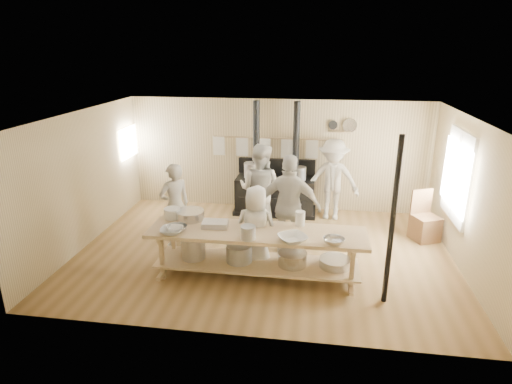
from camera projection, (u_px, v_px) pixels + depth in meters
ground at (263, 252)px, 8.15m from camera, size 7.00×7.00×0.00m
room_shell at (264, 171)px, 7.63m from camera, size 7.00×7.00×7.00m
window_right at (458, 176)px, 7.75m from camera, size 0.09×1.50×1.65m
left_opening at (128, 142)px, 9.98m from camera, size 0.00×0.90×0.90m
stove at (275, 191)px, 9.97m from camera, size 1.90×0.75×2.60m
towel_rail at (277, 145)px, 9.89m from camera, size 3.00×0.04×0.47m
back_wall_shelf at (343, 127)px, 9.58m from camera, size 0.63×0.14×0.32m
prep_table at (256, 249)px, 7.14m from camera, size 3.60×0.90×0.85m
support_post at (392, 223)px, 6.19m from camera, size 0.08×0.08×2.60m
cook_far_left at (175, 205)px, 8.19m from camera, size 0.72×0.71×1.67m
cook_left at (260, 190)px, 8.69m from camera, size 1.10×0.97×1.91m
cook_center at (256, 229)px, 7.32m from camera, size 0.79×0.56×1.53m
cook_right at (290, 207)px, 7.76m from camera, size 1.18×0.59×1.93m
cook_by_window at (333, 180)px, 9.49m from camera, size 1.26×0.82×1.83m
chair at (424, 226)px, 8.62m from camera, size 0.62×0.62×1.01m
bowl_white_a at (172, 231)px, 6.92m from camera, size 0.41×0.41×0.09m
bowl_steel_a at (177, 229)px, 6.98m from camera, size 0.47×0.47×0.11m
bowl_white_b at (293, 239)px, 6.62m from camera, size 0.60×0.60×0.11m
bowl_steel_b at (334, 241)px, 6.54m from camera, size 0.35×0.35×0.10m
roasting_pan at (215, 224)px, 7.18m from camera, size 0.45×0.32×0.09m
mixing_bowl_large at (190, 215)px, 7.48m from camera, size 0.57×0.57×0.16m
bucket_galv at (248, 233)px, 6.70m from camera, size 0.31×0.31×0.22m
deep_bowl_enamel at (172, 213)px, 7.52m from camera, size 0.30×0.30×0.18m
pitcher at (300, 218)px, 7.21m from camera, size 0.19×0.19×0.25m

